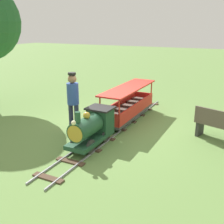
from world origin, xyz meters
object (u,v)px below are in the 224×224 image
(passenger_car, at_px, (128,106))
(conductor_person, at_px, (73,98))
(locomotive, at_px, (92,127))
(park_bench, at_px, (222,126))

(passenger_car, distance_m, conductor_person, 1.93)
(locomotive, height_order, park_bench, locomotive)
(passenger_car, xyz_separation_m, conductor_person, (0.84, 1.65, 0.53))
(conductor_person, bearing_deg, passenger_car, -117.12)
(locomotive, xyz_separation_m, passenger_car, (0.00, -2.12, -0.06))
(locomotive, xyz_separation_m, park_bench, (-2.68, -1.62, -0.07))
(passenger_car, distance_m, park_bench, 2.73)
(conductor_person, relative_size, park_bench, 1.19)
(park_bench, bearing_deg, passenger_car, -10.68)
(conductor_person, distance_m, park_bench, 3.75)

